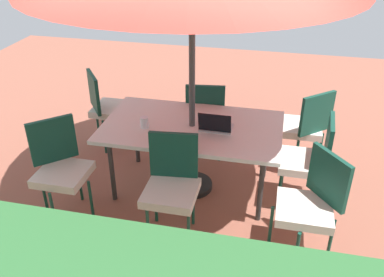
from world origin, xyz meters
name	(u,v)px	position (x,y,z in m)	size (l,w,h in m)	color
ground_plane	(192,188)	(0.00, 0.00, -0.01)	(10.00, 10.00, 0.02)	#935442
dining_table	(192,130)	(0.00, 0.00, 0.71)	(1.80, 1.05, 0.77)	white
chair_south	(206,115)	(-0.01, -0.69, 0.55)	(0.48, 0.49, 0.98)	silver
chair_north	(172,183)	(0.03, 0.71, 0.55)	(0.47, 0.48, 0.98)	silver
chair_southwest	(305,125)	(-1.15, -0.68, 0.55)	(0.59, 0.59, 0.98)	silver
chair_northwest	(311,202)	(-1.18, 0.72, 0.55)	(0.58, 0.58, 0.98)	silver
chair_southeast	(108,105)	(1.21, -0.68, 0.55)	(0.58, 0.58, 0.98)	silver
chair_west	(310,158)	(-1.18, 0.01, 0.55)	(0.47, 0.46, 0.98)	silver
chair_northeast	(60,165)	(1.13, 0.67, 0.55)	(0.59, 0.59, 0.98)	silver
laptop	(216,126)	(-0.25, 0.05, 0.82)	(0.32, 0.25, 0.21)	#B7B7BC
cup	(144,122)	(0.45, 0.15, 0.83)	(0.08, 0.08, 0.11)	white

